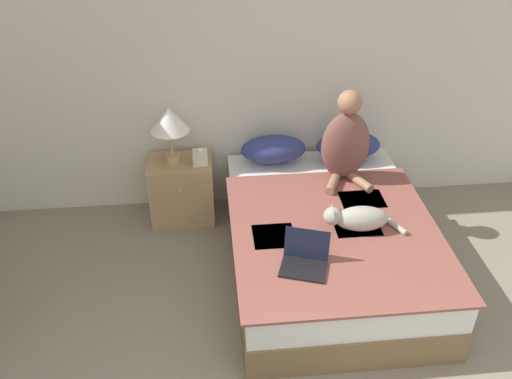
{
  "coord_description": "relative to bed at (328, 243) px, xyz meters",
  "views": [
    {
      "loc": [
        -0.32,
        -0.68,
        2.89
      ],
      "look_at": [
        -0.02,
        2.31,
        0.86
      ],
      "focal_mm": 38.0,
      "sensor_mm": 36.0,
      "label": 1
    }
  ],
  "objects": [
    {
      "name": "bed",
      "position": [
        0.0,
        0.0,
        0.0
      ],
      "size": [
        1.47,
        1.98,
        0.51
      ],
      "color": "brown",
      "rests_on": "ground_plane"
    },
    {
      "name": "table_lamp",
      "position": [
        -1.16,
        0.8,
        0.69
      ],
      "size": [
        0.31,
        0.31,
        0.5
      ],
      "color": "tan",
      "rests_on": "nightstand"
    },
    {
      "name": "person_sitting",
      "position": [
        0.21,
        0.51,
        0.58
      ],
      "size": [
        0.39,
        0.38,
        0.75
      ],
      "color": "brown",
      "rests_on": "bed"
    },
    {
      "name": "wall_back",
      "position": [
        -0.54,
        1.06,
        1.02
      ],
      "size": [
        5.72,
        0.05,
        2.55
      ],
      "color": "beige",
      "rests_on": "ground_plane"
    },
    {
      "name": "nightstand",
      "position": [
        -1.11,
        0.79,
        0.03
      ],
      "size": [
        0.54,
        0.41,
        0.57
      ],
      "color": "tan",
      "rests_on": "ground_plane"
    },
    {
      "name": "cat_tabby",
      "position": [
        0.15,
        -0.17,
        0.35
      ],
      "size": [
        0.58,
        0.21,
        0.2
      ],
      "rotation": [
        0.0,
        0.0,
        3.09
      ],
      "color": "#A8A399",
      "rests_on": "bed"
    },
    {
      "name": "pillow_far",
      "position": [
        0.32,
        0.82,
        0.37
      ],
      "size": [
        0.55,
        0.29,
        0.23
      ],
      "color": "navy",
      "rests_on": "bed"
    },
    {
      "name": "tissue_box",
      "position": [
        -0.94,
        0.75,
        0.37
      ],
      "size": [
        0.12,
        0.12,
        0.14
      ],
      "color": "beige",
      "rests_on": "nightstand"
    },
    {
      "name": "laptop_open",
      "position": [
        -0.29,
        -0.52,
        0.31
      ],
      "size": [
        0.36,
        0.34,
        0.22
      ],
      "rotation": [
        0.0,
        0.0,
        -0.32
      ],
      "color": "black",
      "rests_on": "bed"
    },
    {
      "name": "pillow_near",
      "position": [
        -0.32,
        0.82,
        0.37
      ],
      "size": [
        0.55,
        0.29,
        0.23
      ],
      "color": "navy",
      "rests_on": "bed"
    }
  ]
}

